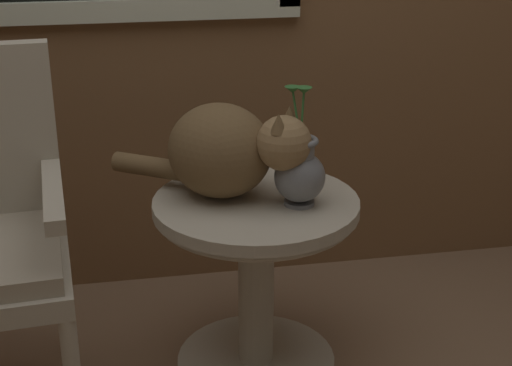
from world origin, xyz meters
The scene contains 3 objects.
wicker_side_table centered at (0.19, 0.09, 0.37)m, with size 0.59×0.59×0.56m.
cat centered at (0.12, 0.14, 0.69)m, with size 0.54×0.41×0.28m.
pewter_vase_with_ivy centered at (0.30, 0.04, 0.65)m, with size 0.14×0.15×0.33m.
Camera 1 is at (-0.17, -1.85, 1.40)m, focal length 53.68 mm.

